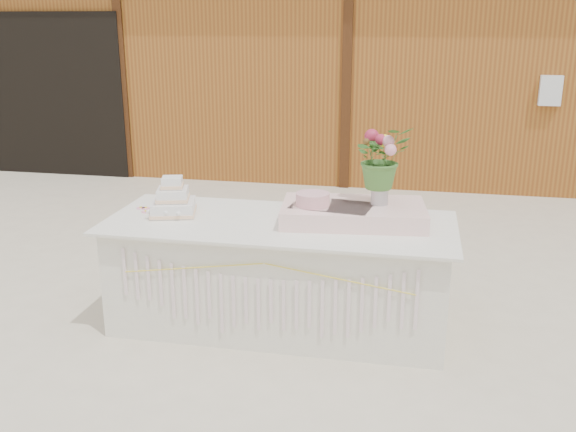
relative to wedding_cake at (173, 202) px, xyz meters
name	(u,v)px	position (x,y,z in m)	size (l,w,h in m)	color
ground	(280,323)	(0.77, -0.02, -0.86)	(80.00, 80.00, 0.00)	beige
barn	(361,48)	(0.76, 5.98, 0.81)	(12.60, 4.60, 3.30)	#8F571E
cake_table	(279,274)	(0.77, -0.02, -0.48)	(2.40, 1.00, 0.77)	silver
wedding_cake	(173,202)	(0.00, 0.00, 0.00)	(0.37, 0.37, 0.27)	white
pink_cake_stand	(313,206)	(1.00, 0.00, 0.02)	(0.29, 0.29, 0.21)	white
satin_runner	(353,213)	(1.27, 0.08, -0.03)	(0.97, 0.56, 0.12)	#FFD2CD
flower_vase	(380,193)	(1.44, 0.13, 0.11)	(0.12, 0.12, 0.16)	#AEAEB2
bouquet	(382,150)	(1.44, 0.13, 0.40)	(0.38, 0.33, 0.43)	#3E6F2C
loose_flowers	(141,209)	(-0.27, 0.05, -0.08)	(0.12, 0.30, 0.02)	pink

